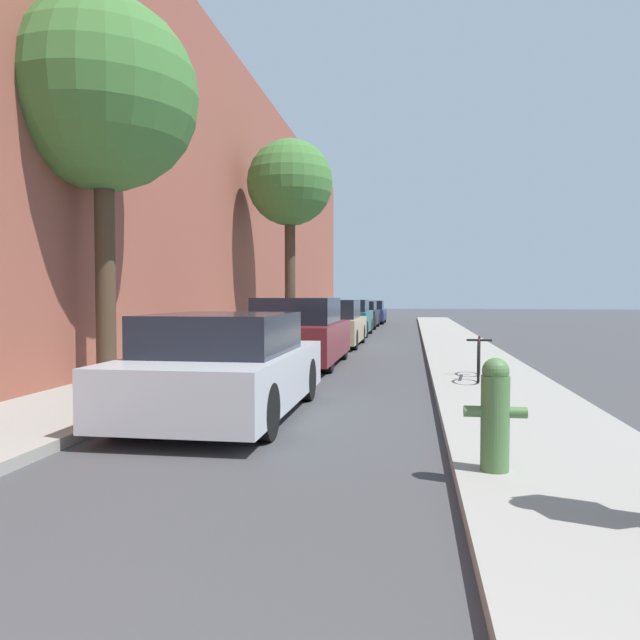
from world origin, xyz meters
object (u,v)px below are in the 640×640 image
object	(u,v)px
parked_car_maroon	(299,334)
parked_car_navy	(370,312)
street_tree_near	(103,98)
fire_hydrant	(495,413)
bicycle	(479,358)
parked_car_champagne	(332,324)
parked_car_silver	(226,367)
street_tree_far	(290,185)
parked_car_black	(360,315)
parked_car_teal	(348,318)

from	to	relation	value
parked_car_maroon	parked_car_navy	bearing A→B (deg)	89.75
street_tree_near	fire_hydrant	bearing A→B (deg)	-36.35
parked_car_navy	bicycle	bearing A→B (deg)	-81.54
street_tree_near	bicycle	size ratio (longest dim) A/B	3.57
street_tree_near	parked_car_champagne	bearing A→B (deg)	75.20
street_tree_near	bicycle	distance (m)	7.52
parked_car_silver	street_tree_far	bearing A→B (deg)	97.42
parked_car_navy	street_tree_far	distance (m)	16.36
parked_car_champagne	bicycle	bearing A→B (deg)	-65.43
parked_car_black	fire_hydrant	xyz separation A→B (m)	(3.20, -24.22, -0.05)
parked_car_teal	bicycle	world-z (taller)	parked_car_teal
parked_car_teal	street_tree_far	xyz separation A→B (m)	(-1.34, -4.83, 4.37)
parked_car_black	bicycle	world-z (taller)	parked_car_black
street_tree_near	parked_car_silver	bearing A→B (deg)	-33.77
parked_car_champagne	street_tree_far	xyz separation A→B (m)	(-1.39, 0.28, 4.38)
parked_car_black	street_tree_near	distance (m)	20.66
parked_car_black	fire_hydrant	world-z (taller)	parked_car_black
parked_car_silver	parked_car_maroon	size ratio (longest dim) A/B	0.97
parked_car_silver	street_tree_far	size ratio (longest dim) A/B	0.64
parked_car_silver	parked_car_champagne	size ratio (longest dim) A/B	0.94
parked_car_silver	bicycle	size ratio (longest dim) A/B	2.36
parked_car_black	bicycle	xyz separation A→B (m)	(3.67, -18.62, -0.16)
parked_car_black	fire_hydrant	distance (m)	24.43
parked_car_silver	street_tree_near	world-z (taller)	street_tree_near
parked_car_champagne	bicycle	size ratio (longest dim) A/B	2.51
parked_car_black	street_tree_near	size ratio (longest dim) A/B	0.73
parked_car_black	parked_car_navy	world-z (taller)	parked_car_black
street_tree_near	bicycle	xyz separation A→B (m)	(6.04, 1.49, -4.23)
parked_car_black	bicycle	distance (m)	18.98
street_tree_near	street_tree_far	world-z (taller)	street_tree_far
parked_car_maroon	street_tree_near	distance (m)	6.19
parked_car_maroon	parked_car_black	world-z (taller)	parked_car_maroon
parked_car_black	parked_car_navy	distance (m)	5.17
parked_car_silver	bicycle	distance (m)	4.74
parked_car_champagne	parked_car_navy	world-z (taller)	parked_car_champagne
parked_car_maroon	parked_car_navy	xyz separation A→B (m)	(0.09, 21.23, -0.08)
parked_car_champagne	street_tree_near	xyz separation A→B (m)	(-2.46, -9.32, 4.04)
parked_car_teal	parked_car_maroon	bearing A→B (deg)	-90.04
parked_car_champagne	parked_car_black	xyz separation A→B (m)	(-0.09, 10.80, -0.03)
parked_car_champagne	street_tree_near	size ratio (longest dim) A/B	0.70
street_tree_near	street_tree_far	size ratio (longest dim) A/B	0.97
parked_car_black	parked_car_silver	bearing A→B (deg)	-89.55
street_tree_near	parked_car_black	bearing A→B (deg)	83.27
fire_hydrant	bicycle	distance (m)	5.62
parked_car_teal	fire_hydrant	distance (m)	18.80
parked_car_maroon	parked_car_black	distance (m)	16.06
parked_car_maroon	bicycle	size ratio (longest dim) A/B	2.45
parked_car_silver	parked_car_maroon	distance (m)	5.76
parked_car_maroon	parked_car_black	xyz separation A→B (m)	(-0.03, 16.06, -0.07)
fire_hydrant	bicycle	world-z (taller)	fire_hydrant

